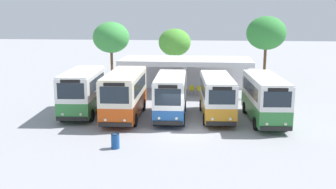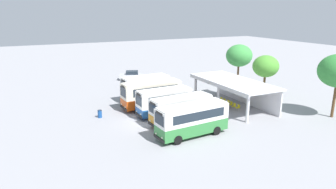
# 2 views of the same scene
# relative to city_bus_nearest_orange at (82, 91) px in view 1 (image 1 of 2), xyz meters

# --- Properties ---
(ground_plane) EXTENTS (180.00, 180.00, 0.00)m
(ground_plane) POSITION_rel_city_bus_nearest_orange_xyz_m (7.84, -3.67, -1.87)
(ground_plane) COLOR #939399
(city_bus_nearest_orange) EXTENTS (2.77, 6.73, 3.39)m
(city_bus_nearest_orange) POSITION_rel_city_bus_nearest_orange_xyz_m (0.00, 0.00, 0.00)
(city_bus_nearest_orange) COLOR black
(city_bus_nearest_orange) RESTS_ON ground
(city_bus_second_in_row) EXTENTS (2.66, 7.76, 3.42)m
(city_bus_second_in_row) POSITION_rel_city_bus_nearest_orange_xyz_m (3.40, -0.55, 0.02)
(city_bus_second_in_row) COLOR black
(city_bus_second_in_row) RESTS_ON ground
(city_bus_middle_cream) EXTENTS (2.44, 6.66, 3.21)m
(city_bus_middle_cream) POSITION_rel_city_bus_nearest_orange_xyz_m (6.81, -0.36, -0.10)
(city_bus_middle_cream) COLOR black
(city_bus_middle_cream) RESTS_ON ground
(city_bus_fourth_amber) EXTENTS (2.67, 7.16, 3.13)m
(city_bus_fourth_amber) POSITION_rel_city_bus_nearest_orange_xyz_m (10.22, 0.08, -0.13)
(city_bus_fourth_amber) COLOR black
(city_bus_fourth_amber) RESTS_ON ground
(city_bus_fifth_blue) EXTENTS (2.68, 7.59, 3.26)m
(city_bus_fifth_blue) POSITION_rel_city_bus_nearest_orange_xyz_m (13.62, -0.50, -0.06)
(city_bus_fifth_blue) COLOR black
(city_bus_fifth_blue) RESTS_ON ground
(terminal_canopy) EXTENTS (12.49, 5.50, 3.40)m
(terminal_canopy) POSITION_rel_city_bus_nearest_orange_xyz_m (7.38, 9.78, 0.77)
(terminal_canopy) COLOR silver
(terminal_canopy) RESTS_ON ground
(waiting_chair_end_by_column) EXTENTS (0.44, 0.44, 0.86)m
(waiting_chair_end_by_column) POSITION_rel_city_bus_nearest_orange_xyz_m (5.81, 8.47, -1.34)
(waiting_chair_end_by_column) COLOR slate
(waiting_chair_end_by_column) RESTS_ON ground
(waiting_chair_second_from_end) EXTENTS (0.44, 0.44, 0.86)m
(waiting_chair_second_from_end) POSITION_rel_city_bus_nearest_orange_xyz_m (6.54, 8.45, -1.34)
(waiting_chair_second_from_end) COLOR slate
(waiting_chair_second_from_end) RESTS_ON ground
(waiting_chair_middle_seat) EXTENTS (0.44, 0.44, 0.86)m
(waiting_chair_middle_seat) POSITION_rel_city_bus_nearest_orange_xyz_m (7.26, 8.56, -1.34)
(waiting_chair_middle_seat) COLOR slate
(waiting_chair_middle_seat) RESTS_ON ground
(waiting_chair_fourth_seat) EXTENTS (0.44, 0.44, 0.86)m
(waiting_chair_fourth_seat) POSITION_rel_city_bus_nearest_orange_xyz_m (7.99, 8.47, -1.34)
(waiting_chair_fourth_seat) COLOR slate
(waiting_chair_fourth_seat) RESTS_ON ground
(waiting_chair_fifth_seat) EXTENTS (0.44, 0.44, 0.86)m
(waiting_chair_fifth_seat) POSITION_rel_city_bus_nearest_orange_xyz_m (8.71, 8.43, -1.34)
(waiting_chair_fifth_seat) COLOR slate
(waiting_chair_fifth_seat) RESTS_ON ground
(waiting_chair_far_end_seat) EXTENTS (0.44, 0.44, 0.86)m
(waiting_chair_far_end_seat) POSITION_rel_city_bus_nearest_orange_xyz_m (9.44, 8.49, -1.34)
(waiting_chair_far_end_seat) COLOR slate
(waiting_chair_far_end_seat) RESTS_ON ground
(roadside_tree_behind_canopy) EXTENTS (3.65, 3.65, 6.00)m
(roadside_tree_behind_canopy) POSITION_rel_city_bus_nearest_orange_xyz_m (5.66, 16.06, 2.56)
(roadside_tree_behind_canopy) COLOR brown
(roadside_tree_behind_canopy) RESTS_ON ground
(roadside_tree_east_of_canopy) EXTENTS (4.44, 4.44, 7.39)m
(roadside_tree_east_of_canopy) POSITION_rel_city_bus_nearest_orange_xyz_m (15.92, 17.06, 3.62)
(roadside_tree_east_of_canopy) COLOR brown
(roadside_tree_east_of_canopy) RESTS_ON ground
(roadside_tree_west_of_canopy) EXTENTS (4.31, 4.31, 6.71)m
(roadside_tree_west_of_canopy) POSITION_rel_city_bus_nearest_orange_xyz_m (-2.04, 17.47, 2.99)
(roadside_tree_west_of_canopy) COLOR brown
(roadside_tree_west_of_canopy) RESTS_ON ground
(litter_bin_apron) EXTENTS (0.49, 0.49, 0.90)m
(litter_bin_apron) POSITION_rel_city_bus_nearest_orange_xyz_m (4.31, -7.45, -1.41)
(litter_bin_apron) COLOR #19478C
(litter_bin_apron) RESTS_ON ground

